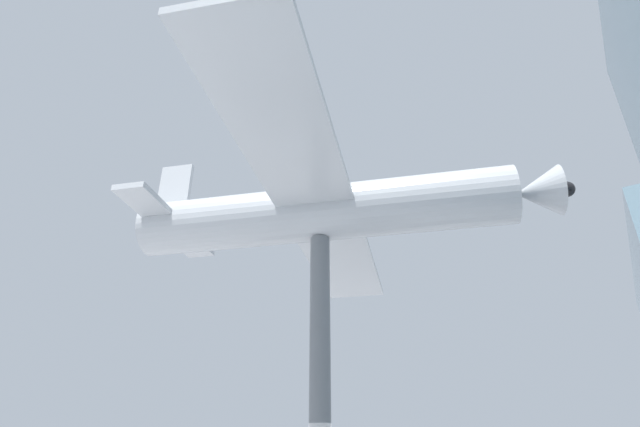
# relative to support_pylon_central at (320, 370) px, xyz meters

# --- Properties ---
(support_pylon_central) EXTENTS (0.57, 0.57, 7.60)m
(support_pylon_central) POSITION_rel_support_pylon_central_xyz_m (0.00, 0.00, 0.00)
(support_pylon_central) COLOR slate
(support_pylon_central) RESTS_ON ground_plane
(suspended_airplane) EXTENTS (15.75, 12.94, 3.21)m
(suspended_airplane) POSITION_rel_support_pylon_central_xyz_m (-0.07, 0.21, 4.67)
(suspended_airplane) COLOR #B2B7BC
(suspended_airplane) RESTS_ON support_pylon_central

